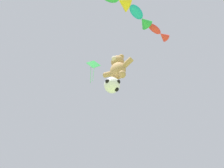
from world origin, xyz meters
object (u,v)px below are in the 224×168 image
(teddy_bear_kite, at_px, (118,68))
(diamond_kite, at_px, (93,66))
(fish_kite_crimson, at_px, (159,32))
(fish_kite_teal, at_px, (140,17))
(soccer_ball_kite, at_px, (112,85))

(teddy_bear_kite, relative_size, diamond_kite, 0.78)
(fish_kite_crimson, distance_m, fish_kite_teal, 1.96)
(fish_kite_crimson, bearing_deg, diamond_kite, 179.89)
(soccer_ball_kite, bearing_deg, diamond_kite, 162.53)
(fish_kite_crimson, xyz_separation_m, fish_kite_teal, (-0.42, -1.90, -0.25))
(fish_kite_teal, relative_size, diamond_kite, 0.59)
(diamond_kite, bearing_deg, fish_kite_crimson, -0.11)
(teddy_bear_kite, bearing_deg, fish_kite_teal, -23.71)
(teddy_bear_kite, relative_size, soccer_ball_kite, 2.23)
(fish_kite_crimson, relative_size, fish_kite_teal, 0.99)
(soccer_ball_kite, relative_size, diamond_kite, 0.35)
(teddy_bear_kite, xyz_separation_m, fish_kite_crimson, (3.30, 0.63, 2.35))
(teddy_bear_kite, height_order, fish_kite_crimson, fish_kite_crimson)
(teddy_bear_kite, distance_m, fish_kite_crimson, 4.10)
(soccer_ball_kite, xyz_separation_m, fish_kite_crimson, (3.62, 0.85, 4.18))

